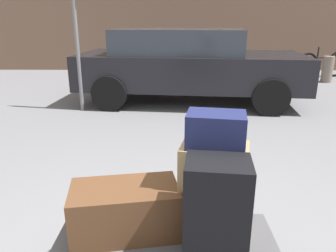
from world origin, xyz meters
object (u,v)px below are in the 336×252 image
at_px(bollard_kerb_near, 268,69).
at_px(bicycle_leaning, 322,64).
at_px(suitcase_tan_front_left, 213,189).
at_px(bollard_kerb_mid, 328,69).
at_px(no_parking_sign, 75,25).
at_px(parked_car, 188,64).
at_px(duffel_bag_brown_rear_right, 125,210).
at_px(suitcase_black_stacked_top, 216,212).
at_px(duffel_bag_navy_topmost_pile, 216,130).

bearing_deg(bollard_kerb_near, bicycle_leaning, 22.22).
xyz_separation_m(suitcase_tan_front_left, bollard_kerb_near, (2.28, 6.85, -0.28)).
height_order(bollard_kerb_mid, no_parking_sign, no_parking_sign).
bearing_deg(bollard_kerb_mid, parked_car, -150.37).
bearing_deg(no_parking_sign, bicycle_leaning, 31.11).
bearing_deg(bicycle_leaning, duffel_bag_brown_rear_right, -120.82).
bearing_deg(bollard_kerb_near, duffel_bag_brown_rear_right, -112.21).
xyz_separation_m(suitcase_black_stacked_top, bollard_kerb_near, (2.29, 7.12, -0.29)).
relative_size(suitcase_tan_front_left, suitcase_black_stacked_top, 0.96).
height_order(suitcase_tan_front_left, bollard_kerb_mid, suitcase_tan_front_left).
xyz_separation_m(parked_car, bollard_kerb_mid, (3.78, 2.15, -0.42)).
relative_size(duffel_bag_brown_rear_right, bicycle_leaning, 0.38).
bearing_deg(bicycle_leaning, no_parking_sign, -148.89).
height_order(duffel_bag_navy_topmost_pile, no_parking_sign, no_parking_sign).
height_order(duffel_bag_navy_topmost_pile, bollard_kerb_near, duffel_bag_navy_topmost_pile).
distance_m(duffel_bag_brown_rear_right, no_parking_sign, 4.38).
xyz_separation_m(suitcase_tan_front_left, no_parking_sign, (-1.90, 3.99, 0.88)).
height_order(duffel_bag_navy_topmost_pile, bicycle_leaning, duffel_bag_navy_topmost_pile).
distance_m(bicycle_leaning, no_parking_sign, 6.98).
height_order(bicycle_leaning, bollard_kerb_near, bicycle_leaning).
bearing_deg(bicycle_leaning, bollard_kerb_mid, -102.98).
bearing_deg(duffel_bag_navy_topmost_pile, no_parking_sign, 124.82).
distance_m(parked_car, bollard_kerb_near, 3.13).
height_order(duffel_bag_brown_rear_right, bollard_kerb_near, bollard_kerb_near).
relative_size(parked_car, bollard_kerb_mid, 6.59).
relative_size(suitcase_tan_front_left, duffel_bag_navy_topmost_pile, 1.70).
height_order(suitcase_black_stacked_top, parked_car, parked_car).
bearing_deg(bicycle_leaning, bollard_kerb_near, -157.78).
distance_m(suitcase_tan_front_left, bollard_kerb_near, 7.23).
bearing_deg(bollard_kerb_near, suitcase_tan_front_left, -108.41).
relative_size(suitcase_tan_front_left, parked_car, 0.13).
distance_m(duffel_bag_brown_rear_right, bicycle_leaning, 8.84).
bearing_deg(duffel_bag_navy_topmost_pile, suitcase_tan_front_left, -80.64).
relative_size(duffel_bag_brown_rear_right, bollard_kerb_mid, 0.95).
distance_m(bollard_kerb_mid, no_parking_sign, 6.51).
relative_size(duffel_bag_brown_rear_right, parked_car, 0.14).
relative_size(suitcase_tan_front_left, bollard_kerb_mid, 0.83).
xyz_separation_m(suitcase_tan_front_left, duffel_bag_navy_topmost_pile, (0.00, 0.00, 0.38)).
bearing_deg(duffel_bag_brown_rear_right, bollard_kerb_mid, 47.92).
height_order(suitcase_black_stacked_top, duffel_bag_navy_topmost_pile, duffel_bag_navy_topmost_pile).
bearing_deg(duffel_bag_navy_topmost_pile, duffel_bag_brown_rear_right, -166.28).
bearing_deg(bollard_kerb_near, duffel_bag_navy_topmost_pile, -108.41).
height_order(duffel_bag_navy_topmost_pile, bollard_kerb_mid, duffel_bag_navy_topmost_pile).
relative_size(suitcase_black_stacked_top, no_parking_sign, 0.24).
xyz_separation_m(parked_car, bollard_kerb_near, (2.23, 2.15, -0.42)).
xyz_separation_m(suitcase_tan_front_left, bicycle_leaning, (4.00, 7.55, -0.25)).
distance_m(suitcase_tan_front_left, bicycle_leaning, 8.55).
bearing_deg(duffel_bag_brown_rear_right, duffel_bag_navy_topmost_pile, -5.35).
bearing_deg(duffel_bag_navy_topmost_pile, bicycle_leaning, 71.47).
bearing_deg(duffel_bag_brown_rear_right, bollard_kerb_near, 58.08).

